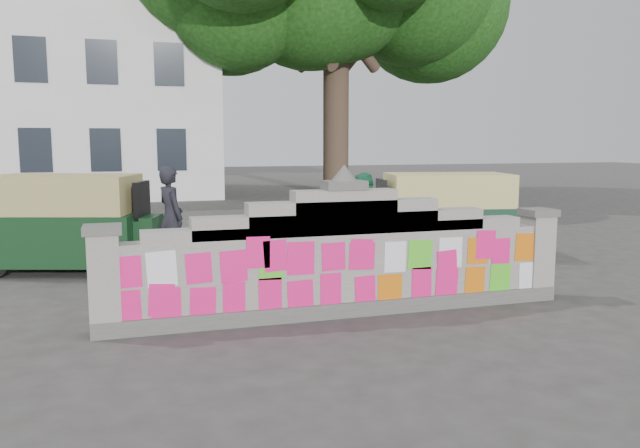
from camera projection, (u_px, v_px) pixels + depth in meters
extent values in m
plane|color=#383533|center=(343.00, 314.00, 8.39)|extent=(100.00, 100.00, 0.00)
cube|color=#4C4C49|center=(344.00, 307.00, 8.38)|extent=(6.40, 0.42, 0.20)
cube|color=gray|center=(344.00, 270.00, 8.31)|extent=(6.40, 0.32, 1.00)
cube|color=gray|center=(344.00, 228.00, 8.24)|extent=(5.20, 0.32, 0.14)
cube|color=gray|center=(344.00, 223.00, 8.23)|extent=(4.00, 0.32, 0.28)
cube|color=gray|center=(344.00, 217.00, 8.22)|extent=(2.60, 0.32, 0.44)
cube|color=gray|center=(344.00, 212.00, 8.21)|extent=(1.40, 0.32, 0.58)
cube|color=#4C4C49|center=(344.00, 185.00, 8.16)|extent=(0.55, 0.36, 0.12)
cone|color=#4C4C49|center=(344.00, 173.00, 8.14)|extent=(0.36, 0.36, 0.22)
cube|color=gray|center=(105.00, 284.00, 7.42)|extent=(0.36, 0.40, 1.24)
cube|color=#4C4C49|center=(102.00, 229.00, 7.33)|extent=(0.44, 0.44, 0.10)
cube|color=gray|center=(536.00, 257.00, 9.20)|extent=(0.36, 0.40, 1.24)
cube|color=#4C4C49|center=(538.00, 212.00, 9.12)|extent=(0.44, 0.44, 0.10)
cube|color=silver|center=(18.00, 102.00, 26.62)|extent=(16.00, 10.00, 8.00)
cylinder|color=#38281E|center=(336.00, 125.00, 26.80)|extent=(1.10, 1.10, 6.00)
imported|color=black|center=(172.00, 253.00, 10.26)|extent=(1.98, 1.25, 0.98)
imported|color=black|center=(171.00, 232.00, 10.21)|extent=(0.58, 0.71, 1.67)
imported|color=#21794A|center=(363.00, 218.00, 11.96)|extent=(0.69, 0.86, 1.72)
cube|color=black|center=(66.00, 237.00, 11.14)|extent=(2.97, 2.18, 0.89)
cube|color=tan|center=(63.00, 194.00, 11.04)|extent=(2.74, 2.06, 0.67)
cube|color=black|center=(143.00, 237.00, 11.13)|extent=(0.76, 0.91, 0.78)
cube|color=black|center=(142.00, 200.00, 11.05)|extent=(0.32, 0.77, 0.67)
cylinder|color=black|center=(150.00, 256.00, 11.18)|extent=(0.57, 0.29, 0.55)
cylinder|color=black|center=(27.00, 250.00, 11.79)|extent=(0.57, 0.29, 0.55)
cube|color=#103220|center=(447.00, 227.00, 12.55)|extent=(2.83, 1.92, 0.86)
cube|color=#D4C471|center=(448.00, 190.00, 12.45)|extent=(2.61, 1.82, 0.65)
cube|color=#103220|center=(381.00, 228.00, 12.43)|extent=(0.69, 0.85, 0.76)
cube|color=black|center=(381.00, 196.00, 12.35)|extent=(0.24, 0.76, 0.65)
cylinder|color=black|center=(375.00, 244.00, 12.47)|extent=(0.56, 0.24, 0.54)
cylinder|color=black|center=(483.00, 238.00, 13.27)|extent=(0.56, 0.24, 0.54)
cylinder|color=black|center=(504.00, 247.00, 12.10)|extent=(0.56, 0.24, 0.54)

